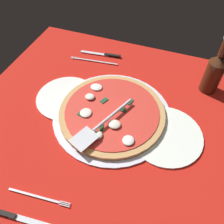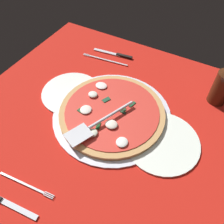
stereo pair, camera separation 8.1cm
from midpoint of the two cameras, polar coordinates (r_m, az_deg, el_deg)
The scene contains 10 objects.
ground_plane at distance 81.65cm, azimuth -5.55°, elevation -2.62°, with size 96.23×96.23×0.80cm, color red.
checker_pattern at distance 81.29cm, azimuth -5.57°, elevation -2.43°, with size 96.23×96.23×0.10cm.
pizza_pan at distance 82.15cm, azimuth -2.82°, elevation -0.83°, with size 41.66×41.66×0.94cm, color silver.
dinner_plate_left at distance 89.97cm, azimuth -13.65°, elevation 3.28°, with size 22.53×22.53×1.00cm, color white.
dinner_plate_right at distance 78.01cm, azimuth 10.15°, elevation -5.82°, with size 24.32×24.32×1.00cm, color white.
pizza at distance 81.03cm, azimuth -2.95°, elevation -0.26°, with size 37.09×37.09×3.04cm.
pizza_server at distance 74.96cm, azimuth -5.84°, elevation -3.27°, with size 13.45×25.14×1.00cm.
place_setting_near at distance 71.88cm, azimuth -23.25°, elevation -21.08°, with size 19.60×15.50×1.40cm.
place_setting_far at distance 106.13cm, azimuth -5.36°, elevation 12.93°, with size 21.34×13.90×1.40cm.
beer_bottle at distance 91.29cm, azimuth 21.59°, elevation 9.06°, with size 6.52×6.52×23.16cm.
Camera 1 is at (20.59, -45.12, 64.34)cm, focal length 37.20 mm.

